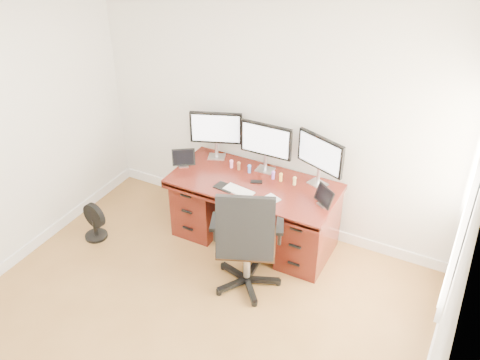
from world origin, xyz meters
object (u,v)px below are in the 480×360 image
at_px(desk, 255,209).
at_px(monitor_center, 266,142).
at_px(floor_fan, 94,222).
at_px(keyboard, 239,191).
at_px(office_chair, 246,257).

height_order(desk, monitor_center, monitor_center).
distance_m(floor_fan, monitor_center, 2.04).
height_order(monitor_center, keyboard, monitor_center).
bearing_deg(monitor_center, floor_fan, -148.02).
xyz_separation_m(office_chair, floor_fan, (-1.80, -0.07, -0.18)).
xyz_separation_m(monitor_center, keyboard, (-0.06, -0.48, -0.33)).
xyz_separation_m(floor_fan, keyboard, (1.48, 0.51, 0.56)).
distance_m(desk, keyboard, 0.43).
distance_m(office_chair, keyboard, 0.66).
bearing_deg(floor_fan, desk, 35.00).
distance_m(monitor_center, keyboard, 0.58).
xyz_separation_m(office_chair, keyboard, (-0.31, 0.45, 0.38)).
distance_m(office_chair, monitor_center, 1.19).
height_order(office_chair, monitor_center, monitor_center).
bearing_deg(office_chair, floor_fan, 159.78).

